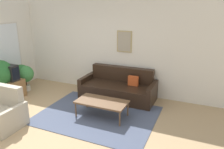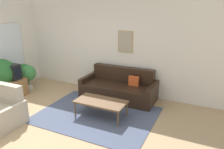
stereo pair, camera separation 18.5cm
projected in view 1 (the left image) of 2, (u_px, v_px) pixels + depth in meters
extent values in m
plane|color=tan|center=(43.00, 131.00, 4.60)|extent=(16.00, 16.00, 0.00)
cube|color=#4C5670|center=(97.00, 115.00, 5.25)|extent=(2.74, 2.08, 0.01)
cube|color=white|center=(100.00, 46.00, 6.56)|extent=(8.00, 0.06, 2.70)
cube|color=tan|center=(124.00, 42.00, 6.15)|extent=(0.44, 0.03, 0.60)
cube|color=#A89E89|center=(124.00, 42.00, 6.13)|extent=(0.38, 0.01, 0.54)
cube|color=beige|center=(2.00, 49.00, 6.39)|extent=(0.02, 1.34, 1.46)
cube|color=white|center=(2.00, 49.00, 6.39)|extent=(0.02, 1.26, 1.38)
cube|color=black|center=(118.00, 92.00, 6.14)|extent=(1.84, 0.90, 0.42)
cube|color=black|center=(122.00, 74.00, 6.32)|extent=(1.84, 0.20, 0.43)
cube|color=black|center=(87.00, 84.00, 6.49)|extent=(0.12, 0.90, 0.56)
cube|color=black|center=(152.00, 95.00, 5.75)|extent=(0.12, 0.90, 0.56)
cube|color=#D15123|center=(133.00, 81.00, 5.98)|extent=(0.28, 0.10, 0.28)
cube|color=brown|center=(102.00, 102.00, 5.09)|extent=(1.19, 0.60, 0.04)
cylinder|color=brown|center=(76.00, 110.00, 5.13)|extent=(0.04, 0.04, 0.35)
cylinder|color=brown|center=(120.00, 119.00, 4.71)|extent=(0.04, 0.04, 0.35)
cylinder|color=brown|center=(87.00, 101.00, 5.58)|extent=(0.04, 0.04, 0.35)
cylinder|color=brown|center=(128.00, 109.00, 5.16)|extent=(0.04, 0.04, 0.35)
cube|color=olive|center=(11.00, 88.00, 6.25)|extent=(0.67, 0.51, 0.51)
cube|color=black|center=(8.00, 73.00, 6.11)|extent=(0.55, 0.28, 0.44)
cube|color=black|center=(16.00, 74.00, 6.00)|extent=(0.01, 0.23, 0.34)
cube|color=#B2A893|center=(1.00, 119.00, 4.67)|extent=(0.68, 0.76, 0.41)
cube|color=#B2A893|center=(9.00, 95.00, 4.81)|extent=(0.68, 0.16, 0.45)
cube|color=#B2A893|center=(14.00, 120.00, 4.51)|extent=(0.09, 0.76, 0.53)
cylinder|color=slate|center=(3.00, 95.00, 6.19)|extent=(0.29, 0.29, 0.20)
cylinder|color=#51381E|center=(2.00, 88.00, 6.13)|extent=(0.04, 0.04, 0.22)
sphere|color=#28662D|center=(0.00, 73.00, 6.00)|extent=(0.74, 0.74, 0.74)
cylinder|color=beige|center=(27.00, 88.00, 6.76)|extent=(0.22, 0.22, 0.17)
cylinder|color=#51381E|center=(26.00, 83.00, 6.71)|extent=(0.04, 0.04, 0.15)
sphere|color=#3D8442|center=(25.00, 74.00, 6.62)|extent=(0.51, 0.51, 0.51)
cylinder|color=beige|center=(23.00, 88.00, 6.78)|extent=(0.31, 0.31, 0.17)
cylinder|color=#51381E|center=(23.00, 83.00, 6.73)|extent=(0.04, 0.04, 0.16)
sphere|color=#28662D|center=(21.00, 73.00, 6.64)|extent=(0.53, 0.53, 0.53)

